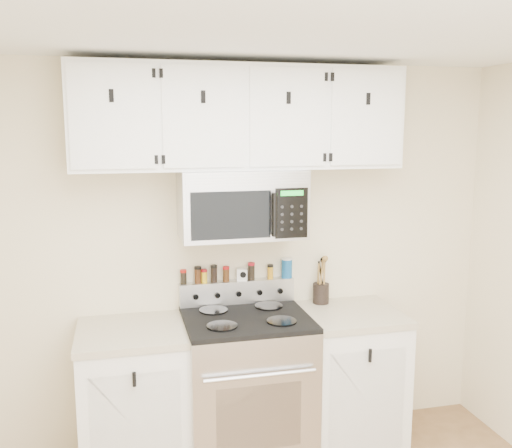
% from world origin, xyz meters
% --- Properties ---
extents(back_wall, '(3.50, 0.01, 2.50)m').
position_xyz_m(back_wall, '(0.00, 1.75, 1.25)').
color(back_wall, beige).
rests_on(back_wall, floor).
extents(ceiling, '(3.50, 3.50, 0.01)m').
position_xyz_m(ceiling, '(0.00, 0.00, 2.50)').
color(ceiling, white).
rests_on(ceiling, back_wall).
extents(range, '(0.76, 0.65, 1.10)m').
position_xyz_m(range, '(0.00, 1.43, 0.49)').
color(range, '#B7B7BA').
rests_on(range, floor).
extents(base_cabinet_left, '(0.64, 0.62, 0.92)m').
position_xyz_m(base_cabinet_left, '(-0.69, 1.45, 0.46)').
color(base_cabinet_left, white).
rests_on(base_cabinet_left, floor).
extents(base_cabinet_right, '(0.64, 0.62, 0.92)m').
position_xyz_m(base_cabinet_right, '(0.69, 1.45, 0.46)').
color(base_cabinet_right, white).
rests_on(base_cabinet_right, floor).
extents(microwave, '(0.76, 0.44, 0.42)m').
position_xyz_m(microwave, '(0.00, 1.55, 1.63)').
color(microwave, '#9E9EA3').
rests_on(microwave, back_wall).
extents(upper_cabinets, '(2.00, 0.35, 0.62)m').
position_xyz_m(upper_cabinets, '(-0.00, 1.58, 2.15)').
color(upper_cabinets, white).
rests_on(upper_cabinets, back_wall).
extents(utensil_crock, '(0.11, 0.11, 0.32)m').
position_xyz_m(utensil_crock, '(0.57, 1.66, 1.00)').
color(utensil_crock, black).
rests_on(utensil_crock, base_cabinet_right).
extents(kitchen_timer, '(0.08, 0.07, 0.08)m').
position_xyz_m(kitchen_timer, '(0.03, 1.71, 1.14)').
color(kitchen_timer, white).
rests_on(kitchen_timer, range).
extents(salt_canister, '(0.07, 0.07, 0.13)m').
position_xyz_m(salt_canister, '(0.34, 1.71, 1.17)').
color(salt_canister, '#14528F').
rests_on(salt_canister, range).
extents(spice_jar_0, '(0.04, 0.04, 0.09)m').
position_xyz_m(spice_jar_0, '(-0.35, 1.71, 1.15)').
color(spice_jar_0, black).
rests_on(spice_jar_0, range).
extents(spice_jar_1, '(0.05, 0.05, 0.11)m').
position_xyz_m(spice_jar_1, '(-0.26, 1.71, 1.16)').
color(spice_jar_1, '#42230F').
rests_on(spice_jar_1, range).
extents(spice_jar_2, '(0.04, 0.04, 0.09)m').
position_xyz_m(spice_jar_2, '(-0.22, 1.71, 1.14)').
color(spice_jar_2, gold).
rests_on(spice_jar_2, range).
extents(spice_jar_3, '(0.04, 0.04, 0.11)m').
position_xyz_m(spice_jar_3, '(-0.15, 1.71, 1.16)').
color(spice_jar_3, black).
rests_on(spice_jar_3, range).
extents(spice_jar_4, '(0.04, 0.04, 0.10)m').
position_xyz_m(spice_jar_4, '(-0.07, 1.71, 1.15)').
color(spice_jar_4, '#462710').
rests_on(spice_jar_4, range).
extents(spice_jar_5, '(0.05, 0.05, 0.11)m').
position_xyz_m(spice_jar_5, '(0.10, 1.71, 1.16)').
color(spice_jar_5, black).
rests_on(spice_jar_5, range).
extents(spice_jar_6, '(0.04, 0.04, 0.10)m').
position_xyz_m(spice_jar_6, '(0.23, 1.71, 1.15)').
color(spice_jar_6, '#C78917').
rests_on(spice_jar_6, range).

